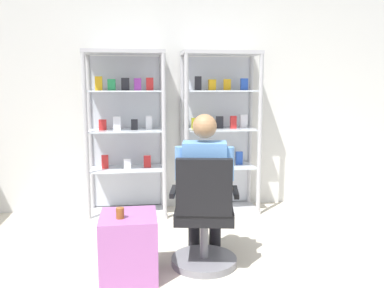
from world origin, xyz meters
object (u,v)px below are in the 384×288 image
office_chair (204,222)px  display_cabinet_right (219,131)px  display_cabinet_left (126,133)px  storage_crate (129,246)px  seated_shopkeeper (205,180)px  tea_glass (120,213)px

office_chair → display_cabinet_right: bearing=74.4°
display_cabinet_left → storage_crate: display_cabinet_left is taller
display_cabinet_left → seated_shopkeeper: (0.70, -1.38, -0.26)m
seated_shopkeeper → storage_crate: seated_shopkeeper is taller
tea_glass → seated_shopkeeper: bearing=23.4°
storage_crate → display_cabinet_right: bearing=57.0°
storage_crate → office_chair: bearing=6.9°
seated_shopkeeper → storage_crate: (-0.65, -0.24, -0.46)m
seated_shopkeeper → tea_glass: size_ratio=15.34×
office_chair → seated_shopkeeper: seated_shopkeeper is taller
seated_shopkeeper → office_chair: bearing=-100.0°
display_cabinet_right → storage_crate: 2.06m
office_chair → seated_shopkeeper: (0.03, 0.16, 0.32)m
display_cabinet_left → display_cabinet_right: 1.10m
office_chair → display_cabinet_left: bearing=113.4°
storage_crate → tea_glass: (-0.06, -0.07, 0.30)m
display_cabinet_right → tea_glass: size_ratio=22.59×
display_cabinet_left → storage_crate: size_ratio=3.74×
display_cabinet_left → office_chair: 1.78m
tea_glass → storage_crate: bearing=49.9°
display_cabinet_right → storage_crate: (-1.05, -1.62, -0.71)m
display_cabinet_left → office_chair: bearing=-66.6°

